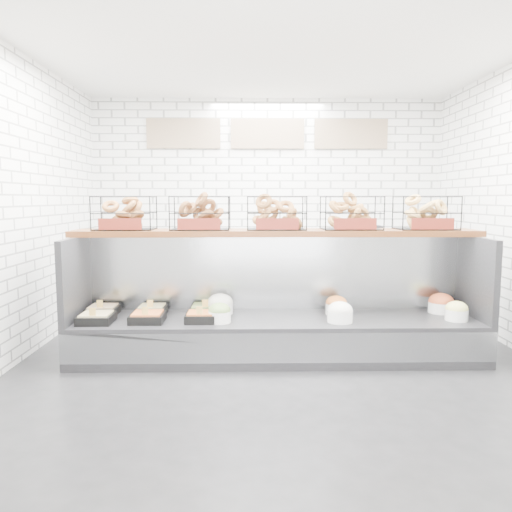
{
  "coord_description": "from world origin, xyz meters",
  "views": [
    {
      "loc": [
        -0.3,
        -4.56,
        1.57
      ],
      "look_at": [
        -0.21,
        0.45,
        1.0
      ],
      "focal_mm": 35.0,
      "sensor_mm": 36.0,
      "label": 1
    }
  ],
  "objects": [
    {
      "name": "ground",
      "position": [
        0.0,
        0.0,
        0.0
      ],
      "size": [
        5.5,
        5.5,
        0.0
      ],
      "primitive_type": "plane",
      "color": "black",
      "rests_on": "ground"
    },
    {
      "name": "room_shell",
      "position": [
        0.0,
        0.6,
        2.06
      ],
      "size": [
        5.02,
        5.51,
        3.01
      ],
      "color": "white",
      "rests_on": "ground"
    },
    {
      "name": "display_case",
      "position": [
        -0.01,
        0.35,
        0.33
      ],
      "size": [
        4.0,
        0.9,
        1.2
      ],
      "color": "black",
      "rests_on": "ground"
    },
    {
      "name": "bagel_shelf",
      "position": [
        0.0,
        0.52,
        1.39
      ],
      "size": [
        4.1,
        0.5,
        0.4
      ],
      "color": "#49230F",
      "rests_on": "display_case"
    },
    {
      "name": "prep_counter",
      "position": [
        -0.01,
        2.43,
        0.47
      ],
      "size": [
        4.0,
        0.6,
        1.2
      ],
      "color": "#93969B",
      "rests_on": "ground"
    }
  ]
}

